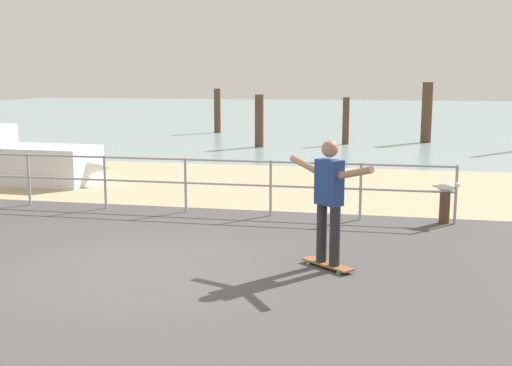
# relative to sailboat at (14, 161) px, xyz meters

# --- Properties ---
(ground_plane) EXTENTS (24.00, 10.00, 0.04)m
(ground_plane) POSITION_rel_sailboat_xyz_m (5.57, -7.09, -0.52)
(ground_plane) COLOR #474444
(ground_plane) RESTS_ON ground
(beach_strip) EXTENTS (24.00, 6.00, 0.04)m
(beach_strip) POSITION_rel_sailboat_xyz_m (5.57, 0.91, -0.52)
(beach_strip) COLOR tan
(beach_strip) RESTS_ON ground
(sea_surface) EXTENTS (72.00, 50.00, 0.04)m
(sea_surface) POSITION_rel_sailboat_xyz_m (5.57, 28.91, -0.52)
(sea_surface) COLOR #849EA3
(sea_surface) RESTS_ON ground
(railing_fence) EXTENTS (11.41, 0.05, 1.05)m
(railing_fence) POSITION_rel_sailboat_xyz_m (4.34, -2.49, 0.18)
(railing_fence) COLOR #9EA0A5
(railing_fence) RESTS_ON ground
(sailboat) EXTENTS (5.00, 1.65, 4.63)m
(sailboat) POSITION_rel_sailboat_xyz_m (0.00, 0.00, 0.00)
(sailboat) COLOR silver
(sailboat) RESTS_ON ground
(skateboard) EXTENTS (0.75, 0.66, 0.08)m
(skateboard) POSITION_rel_sailboat_xyz_m (8.10, -5.46, -0.45)
(skateboard) COLOR brown
(skateboard) RESTS_ON ground
(skateboarder) EXTENTS (1.18, 0.97, 1.65)m
(skateboarder) POSITION_rel_sailboat_xyz_m (8.10, -5.46, 0.50)
(skateboarder) COLOR #26262B
(skateboarder) RESTS_ON skateboard
(bollard_short) EXTENTS (0.18, 0.18, 0.58)m
(bollard_short) POSITION_rel_sailboat_xyz_m (9.85, -2.45, -0.23)
(bollard_short) COLOR #513826
(bollard_short) RESTS_ON ground
(seagull) EXTENTS (0.47, 0.24, 0.18)m
(seagull) POSITION_rel_sailboat_xyz_m (9.87, -2.46, 0.14)
(seagull) COLOR white
(seagull) RESTS_ON bollard_short
(groyne_post_0) EXTENTS (0.30, 0.30, 1.99)m
(groyne_post_0) POSITION_rel_sailboat_xyz_m (1.36, 13.86, 0.48)
(groyne_post_0) COLOR #513826
(groyne_post_0) RESTS_ON ground
(groyne_post_1) EXTENTS (0.32, 0.32, 1.90)m
(groyne_post_1) POSITION_rel_sailboat_xyz_m (4.35, 8.54, 0.43)
(groyne_post_1) COLOR #513826
(groyne_post_1) RESTS_ON ground
(groyne_post_2) EXTENTS (0.25, 0.25, 1.77)m
(groyne_post_2) POSITION_rel_sailboat_xyz_m (7.34, 10.10, 0.37)
(groyne_post_2) COLOR #513826
(groyne_post_2) RESTS_ON ground
(groyne_post_3) EXTENTS (0.40, 0.40, 2.32)m
(groyne_post_3) POSITION_rel_sailboat_xyz_m (10.33, 11.37, 0.64)
(groyne_post_3) COLOR #513826
(groyne_post_3) RESTS_ON ground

